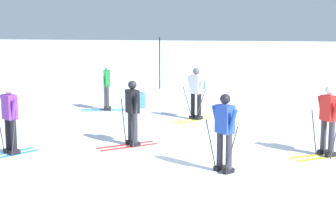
# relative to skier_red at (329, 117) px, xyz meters

# --- Properties ---
(ground_plane) EXTENTS (120.00, 120.00, 0.00)m
(ground_plane) POSITION_rel_skier_red_xyz_m (-3.22, 0.10, -0.96)
(ground_plane) COLOR silver
(far_snow_ridge) EXTENTS (80.00, 7.03, 1.83)m
(far_snow_ridge) POSITION_rel_skier_red_xyz_m (-3.22, 20.27, -0.04)
(far_snow_ridge) COLOR silver
(far_snow_ridge) RESTS_ON ground
(skier_red) EXTENTS (1.55, 1.17, 1.71)m
(skier_red) POSITION_rel_skier_red_xyz_m (0.00, 0.00, 0.00)
(skier_red) COLOR gold
(skier_red) RESTS_ON ground
(skier_green) EXTENTS (1.64, 0.97, 1.71)m
(skier_green) POSITION_rel_skier_red_xyz_m (-7.03, 5.10, -0.04)
(skier_green) COLOR #237AC6
(skier_green) RESTS_ON ground
(skier_white) EXTENTS (1.22, 1.52, 1.71)m
(skier_white) POSITION_rel_skier_red_xyz_m (-3.62, 3.94, -0.00)
(skier_white) COLOR gold
(skier_white) RESTS_ON ground
(skier_purple) EXTENTS (1.23, 1.52, 1.71)m
(skier_purple) POSITION_rel_skier_red_xyz_m (-7.59, -1.14, -0.04)
(skier_purple) COLOR #237AC6
(skier_purple) RESTS_ON ground
(skier_black) EXTENTS (1.48, 1.29, 1.71)m
(skier_black) POSITION_rel_skier_red_xyz_m (-4.84, 0.19, 0.00)
(skier_black) COLOR red
(skier_black) RESTS_ON ground
(skier_blue) EXTENTS (1.38, 1.41, 1.71)m
(skier_blue) POSITION_rel_skier_red_xyz_m (-2.39, -1.77, -0.04)
(skier_blue) COLOR silver
(skier_blue) RESTS_ON ground
(trail_marker_pole) EXTENTS (0.06, 0.06, 2.46)m
(trail_marker_pole) POSITION_rel_skier_red_xyz_m (-6.20, 11.13, 0.28)
(trail_marker_pole) COLOR black
(trail_marker_pole) RESTS_ON ground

